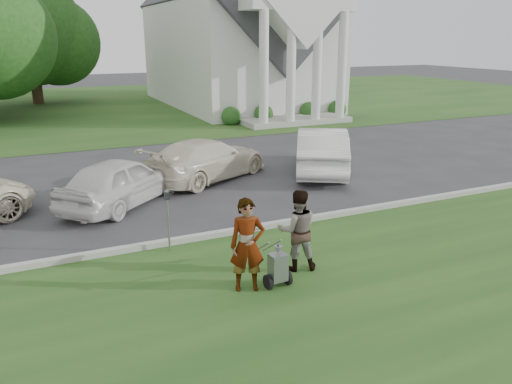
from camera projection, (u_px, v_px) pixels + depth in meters
ground at (261, 239)px, 12.10m from camera, size 120.00×120.00×0.00m
grass_strip at (327, 294)px, 9.49m from camera, size 80.00×7.00×0.01m
church_lawn at (101, 106)px, 35.56m from camera, size 80.00×30.00×0.01m
curb at (252, 228)px, 12.55m from camera, size 80.00×0.18×0.15m
church at (237, 18)px, 33.98m from camera, size 9.19×19.00×24.10m
tree_back at (30, 36)px, 35.16m from camera, size 9.61×7.60×8.89m
striping_cart at (278, 268)px, 9.68m from camera, size 0.52×1.02×0.93m
person_left at (247, 246)px, 9.41m from camera, size 0.77×0.62×1.83m
person_right at (297, 231)px, 10.29m from camera, size 0.99×0.87×1.73m
parking_meter_near at (168, 214)px, 11.12m from camera, size 0.10×0.09×1.45m
car_b at (121, 181)px, 14.35m from camera, size 4.25×4.06×1.43m
car_c at (207, 159)px, 17.00m from camera, size 5.17×4.01×1.40m
car_d at (322, 150)px, 17.90m from camera, size 3.93×5.09×1.61m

